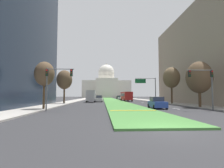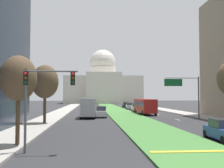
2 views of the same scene
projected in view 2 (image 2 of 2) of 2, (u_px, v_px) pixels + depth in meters
name	position (u px, v px, depth m)	size (l,w,h in m)	color
ground_plane	(114.00, 109.00, 73.79)	(300.26, 300.26, 0.00)	#2B2B2D
grass_median	(116.00, 110.00, 67.00)	(5.88, 122.84, 0.14)	#427A38
median_curb_nose	(193.00, 152.00, 16.41)	(5.29, 0.50, 0.04)	gold
lane_dashes_right	(161.00, 115.00, 50.59)	(0.16, 63.16, 0.01)	silver
sidewalk_left	(61.00, 112.00, 59.22)	(4.00, 122.84, 0.15)	#9E9991
sidewalk_right	(175.00, 112.00, 61.18)	(4.00, 122.84, 0.15)	#9E9991
capitol_building	(103.00, 85.00, 141.35)	(38.37, 29.34, 28.69)	beige
traffic_light_near_left	(40.00, 91.00, 16.86)	(3.34, 0.35, 5.20)	#515456
overhead_guide_sign	(186.00, 89.00, 41.70)	(5.47, 0.20, 6.50)	#515456
street_tree_left_near	(18.00, 79.00, 19.05)	(2.56, 2.56, 6.35)	#4C3823
street_tree_left_mid	(45.00, 82.00, 34.51)	(3.40, 3.40, 7.47)	#4C3823
sedan_lead_stopped	(224.00, 130.00, 21.52)	(2.06, 4.41, 1.68)	navy
sedan_midblock	(101.00, 112.00, 45.25)	(2.08, 4.74, 1.86)	#BCBCC1
sedan_distant	(136.00, 108.00, 63.66)	(1.97, 4.47, 1.85)	silver
sedan_far_horizon	(130.00, 106.00, 74.80)	(2.06, 4.73, 1.74)	#BCBCC1
sedan_very_far	(126.00, 105.00, 84.67)	(1.85, 4.17, 1.66)	black
box_truck_delivery	(88.00, 108.00, 43.67)	(2.40, 6.40, 3.20)	black
city_bus	(145.00, 105.00, 53.16)	(2.62, 11.00, 2.95)	#B21E1E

